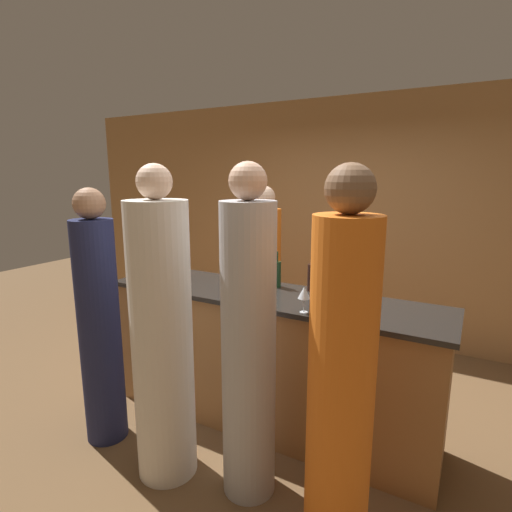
{
  "coord_description": "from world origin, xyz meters",
  "views": [
    {
      "loc": [
        1.3,
        -2.54,
        1.93
      ],
      "look_at": [
        -0.16,
        0.1,
        1.31
      ],
      "focal_mm": 28.0,
      "sensor_mm": 36.0,
      "label": 1
    }
  ],
  "objects_px": {
    "guest_1": "(99,325)",
    "wine_bottle_2": "(276,273)",
    "guest_0": "(341,381)",
    "guest_3": "(249,347)",
    "wine_bottle_0": "(312,277)",
    "guest_2": "(162,339)",
    "ice_bucket": "(335,288)",
    "bartender": "(263,289)",
    "wine_bottle_1": "(168,270)"
  },
  "relations": [
    {
      "from": "wine_bottle_0",
      "to": "guest_1",
      "type": "bearing_deg",
      "value": -141.98
    },
    {
      "from": "guest_0",
      "to": "guest_1",
      "type": "xyz_separation_m",
      "value": [
        -1.77,
        0.04,
        -0.06
      ]
    },
    {
      "from": "guest_2",
      "to": "guest_0",
      "type": "bearing_deg",
      "value": 0.6
    },
    {
      "from": "guest_2",
      "to": "ice_bucket",
      "type": "distance_m",
      "value": 1.2
    },
    {
      "from": "bartender",
      "to": "ice_bucket",
      "type": "relative_size",
      "value": 9.78
    },
    {
      "from": "guest_2",
      "to": "wine_bottle_0",
      "type": "relative_size",
      "value": 7.19
    },
    {
      "from": "guest_0",
      "to": "guest_2",
      "type": "relative_size",
      "value": 0.99
    },
    {
      "from": "guest_0",
      "to": "wine_bottle_1",
      "type": "distance_m",
      "value": 1.79
    },
    {
      "from": "wine_bottle_0",
      "to": "ice_bucket",
      "type": "distance_m",
      "value": 0.28
    },
    {
      "from": "guest_0",
      "to": "guest_1",
      "type": "height_order",
      "value": "guest_0"
    },
    {
      "from": "guest_3",
      "to": "ice_bucket",
      "type": "relative_size",
      "value": 10.69
    },
    {
      "from": "ice_bucket",
      "to": "guest_3",
      "type": "bearing_deg",
      "value": -110.94
    },
    {
      "from": "guest_2",
      "to": "wine_bottle_1",
      "type": "height_order",
      "value": "guest_2"
    },
    {
      "from": "guest_0",
      "to": "guest_2",
      "type": "distance_m",
      "value": 1.14
    },
    {
      "from": "guest_2",
      "to": "guest_1",
      "type": "bearing_deg",
      "value": 175.66
    },
    {
      "from": "guest_3",
      "to": "wine_bottle_0",
      "type": "relative_size",
      "value": 7.22
    },
    {
      "from": "wine_bottle_0",
      "to": "guest_3",
      "type": "bearing_deg",
      "value": -92.75
    },
    {
      "from": "guest_1",
      "to": "bartender",
      "type": "bearing_deg",
      "value": 68.25
    },
    {
      "from": "bartender",
      "to": "guest_2",
      "type": "bearing_deg",
      "value": 92.64
    },
    {
      "from": "guest_0",
      "to": "wine_bottle_2",
      "type": "xyz_separation_m",
      "value": [
        -0.83,
        0.96,
        0.23
      ]
    },
    {
      "from": "bartender",
      "to": "wine_bottle_1",
      "type": "xyz_separation_m",
      "value": [
        -0.45,
        -0.82,
        0.31
      ]
    },
    {
      "from": "guest_1",
      "to": "wine_bottle_0",
      "type": "relative_size",
      "value": 6.66
    },
    {
      "from": "guest_0",
      "to": "guest_1",
      "type": "distance_m",
      "value": 1.77
    },
    {
      "from": "guest_0",
      "to": "ice_bucket",
      "type": "xyz_separation_m",
      "value": [
        -0.31,
        0.83,
        0.22
      ]
    },
    {
      "from": "guest_1",
      "to": "guest_2",
      "type": "relative_size",
      "value": 0.93
    },
    {
      "from": "bartender",
      "to": "wine_bottle_0",
      "type": "height_order",
      "value": "bartender"
    },
    {
      "from": "guest_2",
      "to": "wine_bottle_0",
      "type": "xyz_separation_m",
      "value": [
        0.59,
        1.01,
        0.24
      ]
    },
    {
      "from": "bartender",
      "to": "wine_bottle_1",
      "type": "height_order",
      "value": "bartender"
    },
    {
      "from": "guest_2",
      "to": "bartender",
      "type": "bearing_deg",
      "value": 92.64
    },
    {
      "from": "wine_bottle_0",
      "to": "wine_bottle_2",
      "type": "bearing_deg",
      "value": -173.87
    },
    {
      "from": "guest_3",
      "to": "wine_bottle_2",
      "type": "distance_m",
      "value": 0.91
    },
    {
      "from": "guest_2",
      "to": "guest_3",
      "type": "distance_m",
      "value": 0.56
    },
    {
      "from": "guest_3",
      "to": "wine_bottle_1",
      "type": "xyz_separation_m",
      "value": [
        -1.06,
        0.53,
        0.23
      ]
    },
    {
      "from": "guest_3",
      "to": "bartender",
      "type": "bearing_deg",
      "value": 114.68
    },
    {
      "from": "guest_0",
      "to": "guest_1",
      "type": "relative_size",
      "value": 1.07
    },
    {
      "from": "guest_0",
      "to": "guest_2",
      "type": "bearing_deg",
      "value": -179.4
    },
    {
      "from": "bartender",
      "to": "guest_0",
      "type": "bearing_deg",
      "value": 129.63
    },
    {
      "from": "wine_bottle_0",
      "to": "wine_bottle_1",
      "type": "relative_size",
      "value": 0.96
    },
    {
      "from": "guest_0",
      "to": "guest_3",
      "type": "distance_m",
      "value": 0.6
    },
    {
      "from": "guest_1",
      "to": "wine_bottle_2",
      "type": "height_order",
      "value": "guest_1"
    },
    {
      "from": "wine_bottle_0",
      "to": "wine_bottle_2",
      "type": "relative_size",
      "value": 0.98
    },
    {
      "from": "wine_bottle_1",
      "to": "wine_bottle_2",
      "type": "xyz_separation_m",
      "value": [
        0.82,
        0.33,
        -0.0
      ]
    },
    {
      "from": "guest_3",
      "to": "wine_bottle_0",
      "type": "height_order",
      "value": "guest_3"
    },
    {
      "from": "guest_3",
      "to": "wine_bottle_1",
      "type": "height_order",
      "value": "guest_3"
    },
    {
      "from": "wine_bottle_1",
      "to": "wine_bottle_2",
      "type": "height_order",
      "value": "wine_bottle_1"
    },
    {
      "from": "wine_bottle_0",
      "to": "ice_bucket",
      "type": "height_order",
      "value": "wine_bottle_0"
    },
    {
      "from": "wine_bottle_0",
      "to": "guest_0",
      "type": "bearing_deg",
      "value": -61.23
    },
    {
      "from": "guest_1",
      "to": "wine_bottle_1",
      "type": "bearing_deg",
      "value": 78.62
    },
    {
      "from": "bartender",
      "to": "ice_bucket",
      "type": "height_order",
      "value": "bartender"
    },
    {
      "from": "guest_2",
      "to": "wine_bottle_1",
      "type": "bearing_deg",
      "value": 128.21
    }
  ]
}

